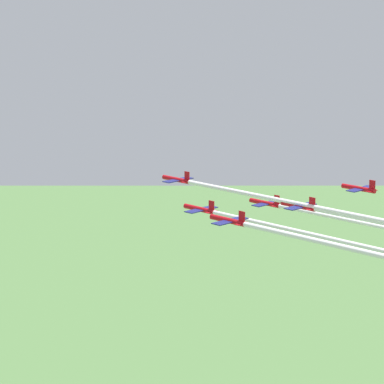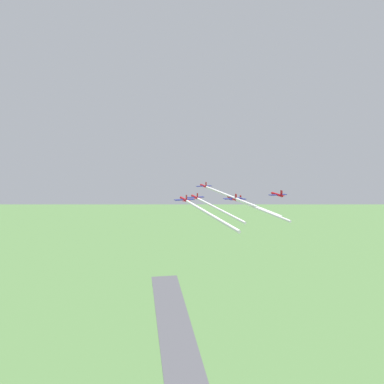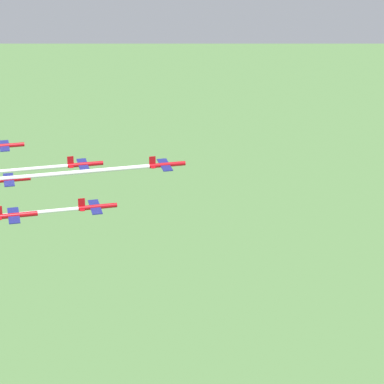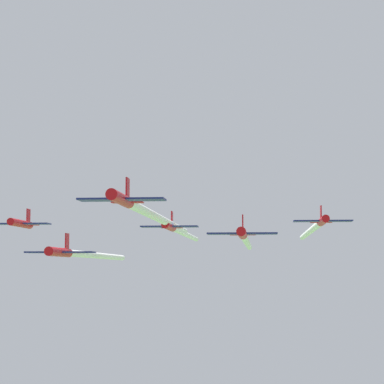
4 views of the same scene
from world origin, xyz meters
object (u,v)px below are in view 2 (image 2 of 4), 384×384
at_px(jet_2, 238,199).
at_px(jet_5, 277,195).
at_px(jet_4, 233,198).
at_px(jet_1, 195,197).
at_px(jet_3, 184,199).
at_px(jet_0, 204,186).

distance_m(jet_2, jet_5, 21.61).
bearing_deg(jet_4, jet_5, -0.00).
bearing_deg(jet_1, jet_5, -29.54).
bearing_deg(jet_4, jet_3, 180.00).
distance_m(jet_3, jet_4, 21.43).
relative_size(jet_0, jet_5, 1.00).
height_order(jet_2, jet_3, jet_3).
bearing_deg(jet_3, jet_1, 59.53).
relative_size(jet_2, jet_4, 1.00).
bearing_deg(jet_3, jet_5, -0.00).
bearing_deg(jet_4, jet_1, 120.47).
distance_m(jet_0, jet_3, 42.26).
xyz_separation_m(jet_0, jet_4, (-36.13, 4.57, -0.41)).
relative_size(jet_0, jet_3, 1.00).
relative_size(jet_2, jet_3, 1.00).
height_order(jet_1, jet_4, jet_4).
relative_size(jet_0, jet_1, 1.00).
bearing_deg(jet_0, jet_5, -59.53).
bearing_deg(jet_3, jet_0, 59.53).
distance_m(jet_4, jet_5, 21.43).
xyz_separation_m(jet_1, jet_3, (-16.72, 12.91, 2.59)).
distance_m(jet_1, jet_5, 37.02).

